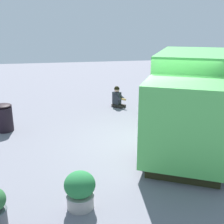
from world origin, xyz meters
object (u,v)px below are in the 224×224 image
object	(u,v)px
person_customer	(117,98)
trash_bin	(4,117)
food_truck	(190,99)
planter_flowering_far	(183,93)
planter_flowering_side	(80,190)

from	to	relation	value
person_customer	trash_bin	size ratio (longest dim) A/B	0.97
food_truck	planter_flowering_far	world-z (taller)	food_truck
planter_flowering_side	trash_bin	world-z (taller)	trash_bin
food_truck	planter_flowering_side	distance (m)	4.62
planter_flowering_side	trash_bin	size ratio (longest dim) A/B	0.80
person_customer	food_truck	bearing A→B (deg)	-160.30
planter_flowering_far	food_truck	bearing A→B (deg)	156.48
food_truck	person_customer	distance (m)	4.12
trash_bin	person_customer	bearing A→B (deg)	-64.10
planter_flowering_far	trash_bin	world-z (taller)	trash_bin
food_truck	planter_flowering_side	size ratio (longest dim) A/B	7.96
food_truck	trash_bin	size ratio (longest dim) A/B	6.39
trash_bin	food_truck	bearing A→B (deg)	-107.09
food_truck	trash_bin	xyz separation A→B (m)	(1.72, 5.61, -0.77)
trash_bin	planter_flowering_side	bearing A→B (deg)	-155.70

